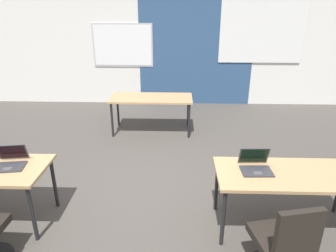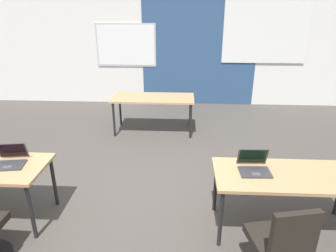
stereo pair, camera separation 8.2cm
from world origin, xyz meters
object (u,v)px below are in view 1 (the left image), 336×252
at_px(desk_far_center, 151,100).
at_px(chair_near_right_inner, 281,248).
at_px(desk_near_right, 290,178).
at_px(laptop_near_left_inner, 10,162).
at_px(laptop_near_right_inner, 256,166).

height_order(desk_far_center, chair_near_right_inner, chair_near_right_inner).
height_order(desk_near_right, chair_near_right_inner, chair_near_right_inner).
relative_size(desk_far_center, laptop_near_left_inner, 4.27).
height_order(laptop_near_right_inner, chair_near_right_inner, laptop_near_right_inner).
bearing_deg(chair_near_right_inner, desk_near_right, -122.74).
relative_size(desk_near_right, desk_far_center, 1.00).
relative_size(laptop_near_left_inner, laptop_near_right_inner, 1.09).
bearing_deg(laptop_near_right_inner, chair_near_right_inner, -86.09).
height_order(desk_near_right, laptop_near_right_inner, laptop_near_right_inner).
relative_size(desk_near_right, chair_near_right_inner, 1.74).
bearing_deg(laptop_near_right_inner, desk_near_right, -11.78).
distance_m(laptop_near_left_inner, chair_near_right_inner, 2.96).
bearing_deg(laptop_near_left_inner, desk_near_right, -10.03).
bearing_deg(desk_near_right, laptop_near_left_inner, 178.90).
xyz_separation_m(desk_near_right, laptop_near_right_inner, (-0.37, 0.06, 0.11)).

